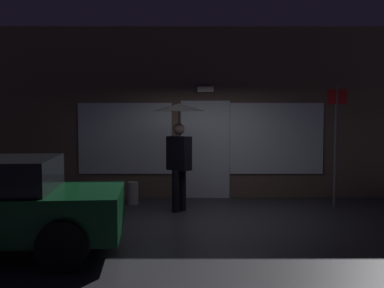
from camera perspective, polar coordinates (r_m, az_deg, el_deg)
name	(u,v)px	position (r m, az deg, el deg)	size (l,w,h in m)	color
ground_plane	(207,219)	(8.90, 1.81, -8.84)	(18.00, 18.00, 0.00)	#2D2D33
building_facade	(204,114)	(11.02, 1.40, 3.59)	(9.47, 0.48, 3.85)	brown
person_with_umbrella	(178,131)	(9.38, -1.68, 1.55)	(1.04, 1.04, 2.11)	black
street_sign_post	(335,138)	(10.30, 16.51, 0.69)	(0.40, 0.07, 2.50)	#595B60
sidewalk_bollard	(131,193)	(10.32, -7.17, -5.77)	(0.24, 0.24, 0.47)	#9E998E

